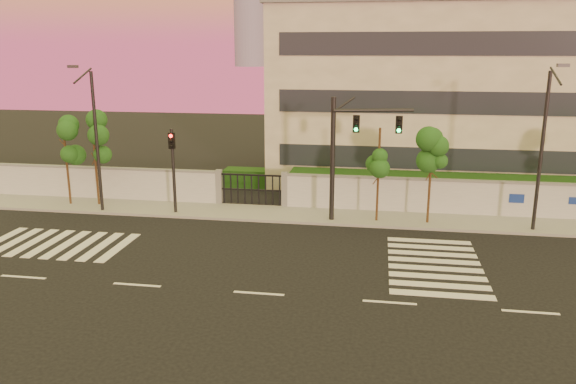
{
  "coord_description": "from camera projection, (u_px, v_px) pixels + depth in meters",
  "views": [
    {
      "loc": [
        4.34,
        -19.64,
        9.21
      ],
      "look_at": [
        0.17,
        6.0,
        2.56
      ],
      "focal_mm": 35.0,
      "sensor_mm": 36.0,
      "label": 1
    }
  ],
  "objects": [
    {
      "name": "traffic_signal_secondary",
      "position": [
        173.0,
        161.0,
        31.32
      ],
      "size": [
        0.38,
        0.36,
        4.93
      ],
      "rotation": [
        0.0,
        0.0,
        -0.03
      ],
      "color": "black",
      "rests_on": "ground"
    },
    {
      "name": "street_tree_d",
      "position": [
        380.0,
        154.0,
        29.64
      ],
      "size": [
        1.57,
        1.25,
        5.2
      ],
      "color": "#382314",
      "rests_on": "ground"
    },
    {
      "name": "perimeter_wall",
      "position": [
        303.0,
        191.0,
        32.93
      ],
      "size": [
        60.0,
        0.36,
        2.2
      ],
      "color": "#A9ABB0",
      "rests_on": "ground"
    },
    {
      "name": "sidewalk",
      "position": [
        298.0,
        215.0,
        31.76
      ],
      "size": [
        60.0,
        3.0,
        0.15
      ],
      "primitive_type": "cube",
      "color": "gray",
      "rests_on": "ground"
    },
    {
      "name": "streetlight_west",
      "position": [
        95.0,
        135.0,
        31.24
      ],
      "size": [
        0.5,
        2.02,
        8.4
      ],
      "color": "black",
      "rests_on": "ground"
    },
    {
      "name": "ground",
      "position": [
        259.0,
        294.0,
        21.74
      ],
      "size": [
        120.0,
        120.0,
        0.0
      ],
      "primitive_type": "plane",
      "color": "black",
      "rests_on": "ground"
    },
    {
      "name": "traffic_signal_main",
      "position": [
        349.0,
        145.0,
        29.55
      ],
      "size": [
        4.26,
        1.02,
        6.78
      ],
      "rotation": [
        0.0,
        0.0,
        0.21
      ],
      "color": "black",
      "rests_on": "ground"
    },
    {
      "name": "street_tree_b",
      "position": [
        65.0,
        142.0,
        32.9
      ],
      "size": [
        1.6,
        1.27,
        5.31
      ],
      "color": "#382314",
      "rests_on": "ground"
    },
    {
      "name": "street_tree_e",
      "position": [
        432.0,
        154.0,
        29.25
      ],
      "size": [
        1.61,
        1.28,
        5.26
      ],
      "color": "#382314",
      "rests_on": "ground"
    },
    {
      "name": "hedge_row",
      "position": [
        326.0,
        185.0,
        35.45
      ],
      "size": [
        41.0,
        4.25,
        1.8
      ],
      "color": "#143811",
      "rests_on": "ground"
    },
    {
      "name": "road_markings",
      "position": [
        242.0,
        257.0,
        25.57
      ],
      "size": [
        57.0,
        7.62,
        0.02
      ],
      "color": "silver",
      "rests_on": "ground"
    },
    {
      "name": "street_tree_c",
      "position": [
        94.0,
        139.0,
        32.77
      ],
      "size": [
        1.61,
        1.28,
        5.57
      ],
      "color": "#382314",
      "rests_on": "ground"
    },
    {
      "name": "streetlight_east",
      "position": [
        543.0,
        144.0,
        27.73
      ],
      "size": [
        0.51,
        2.06,
        8.56
      ],
      "color": "black",
      "rests_on": "ground"
    },
    {
      "name": "institutional_building",
      "position": [
        447.0,
        93.0,
        39.84
      ],
      "size": [
        24.4,
        12.4,
        12.25
      ],
      "color": "#B3AC98",
      "rests_on": "ground"
    }
  ]
}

